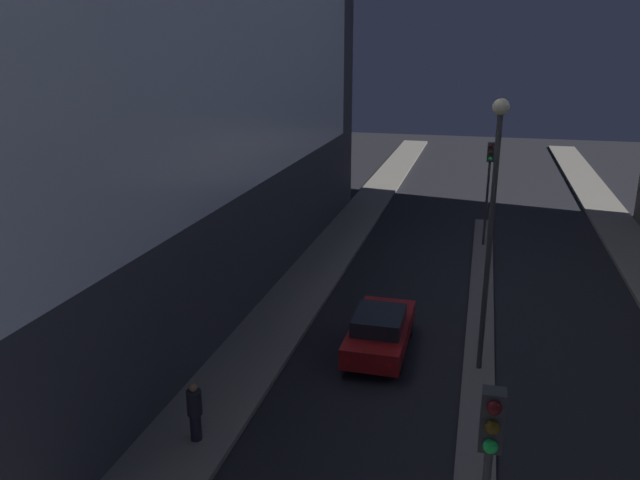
% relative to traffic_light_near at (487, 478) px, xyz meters
% --- Properties ---
extents(median_strip, '(0.95, 29.67, 0.14)m').
position_rel_traffic_light_near_xyz_m(median_strip, '(0.00, 12.79, -3.76)').
color(median_strip, '#66605B').
rests_on(median_strip, ground).
extents(traffic_light_near, '(0.32, 0.42, 5.07)m').
position_rel_traffic_light_near_xyz_m(traffic_light_near, '(0.00, 0.00, 0.00)').
color(traffic_light_near, '#383838').
rests_on(traffic_light_near, median_strip).
extents(traffic_light_mid, '(0.32, 0.42, 5.07)m').
position_rel_traffic_light_near_xyz_m(traffic_light_mid, '(0.00, 22.87, 0.00)').
color(traffic_light_mid, '#383838').
rests_on(traffic_light_mid, median_strip).
extents(street_lamp, '(0.47, 0.47, 8.12)m').
position_rel_traffic_light_near_xyz_m(street_lamp, '(0.00, 10.12, 1.54)').
color(street_lamp, '#383838').
rests_on(street_lamp, median_strip).
extents(car_left_lane, '(1.80, 4.34, 1.49)m').
position_rel_traffic_light_near_xyz_m(car_left_lane, '(-3.18, 10.63, -3.07)').
color(car_left_lane, maroon).
rests_on(car_left_lane, ground).
extents(pedestrian_on_left_sidewalk, '(0.38, 0.38, 1.57)m').
position_rel_traffic_light_near_xyz_m(pedestrian_on_left_sidewalk, '(-6.80, 4.53, -2.84)').
color(pedestrian_on_left_sidewalk, black).
rests_on(pedestrian_on_left_sidewalk, sidewalk_left).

